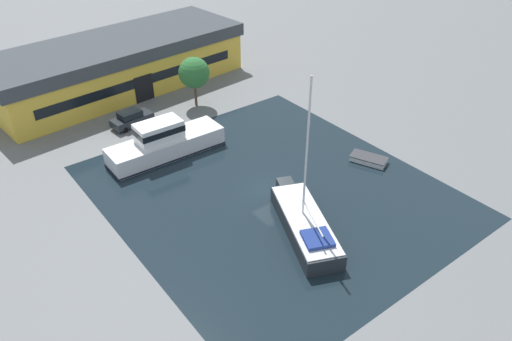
# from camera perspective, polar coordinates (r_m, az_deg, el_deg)

# --- Properties ---
(ground_plane) EXTENTS (440.00, 440.00, 0.00)m
(ground_plane) POSITION_cam_1_polar(r_m,az_deg,el_deg) (43.36, 1.78, -2.38)
(ground_plane) COLOR slate
(water_canal) EXTENTS (25.98, 29.51, 0.01)m
(water_canal) POSITION_cam_1_polar(r_m,az_deg,el_deg) (43.36, 1.78, -2.38)
(water_canal) COLOR black
(water_canal) RESTS_ON ground
(warehouse_building) EXTENTS (31.64, 13.93, 5.93)m
(warehouse_building) POSITION_cam_1_polar(r_m,az_deg,el_deg) (63.59, -15.45, 11.68)
(warehouse_building) COLOR gold
(warehouse_building) RESTS_ON ground
(quay_tree_near_building) EXTENTS (3.46, 3.46, 5.69)m
(quay_tree_near_building) POSITION_cam_1_polar(r_m,az_deg,el_deg) (56.71, -7.09, 11.02)
(quay_tree_near_building) COLOR brown
(quay_tree_near_building) RESTS_ON ground
(parked_car) EXTENTS (4.60, 2.34, 1.73)m
(parked_car) POSITION_cam_1_polar(r_m,az_deg,el_deg) (54.72, -14.04, 5.81)
(parked_car) COLOR #1E2328
(parked_car) RESTS_ON ground
(sailboat_moored) EXTENTS (6.40, 10.56, 12.71)m
(sailboat_moored) POSITION_cam_1_polar(r_m,az_deg,el_deg) (38.87, 5.55, -6.00)
(sailboat_moored) COLOR #23282D
(sailboat_moored) RESTS_ON water_canal
(motor_cruiser) EXTENTS (11.47, 3.53, 3.65)m
(motor_cruiser) POSITION_cam_1_polar(r_m,az_deg,el_deg) (48.47, -10.43, 3.13)
(motor_cruiser) COLOR silver
(motor_cruiser) RESTS_ON water_canal
(small_dinghy) EXTENTS (2.88, 3.78, 0.54)m
(small_dinghy) POSITION_cam_1_polar(r_m,az_deg,el_deg) (48.35, 12.75, 1.28)
(small_dinghy) COLOR silver
(small_dinghy) RESTS_ON water_canal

